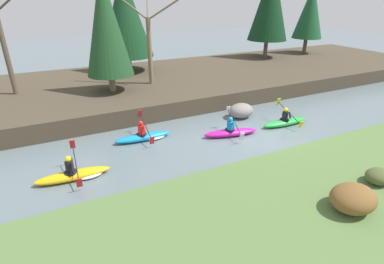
% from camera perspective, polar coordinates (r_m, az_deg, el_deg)
% --- Properties ---
extents(ground_plane, '(90.00, 90.00, 0.00)m').
position_cam_1_polar(ground_plane, '(15.09, 12.78, -0.81)').
color(ground_plane, slate).
extents(riverbank_near, '(44.00, 7.04, 0.58)m').
position_cam_1_polar(riverbank_near, '(11.64, 31.18, -10.75)').
color(riverbank_near, '#56753D').
rests_on(riverbank_near, ground).
extents(riverbank_far, '(44.00, 11.26, 0.99)m').
position_cam_1_polar(riverbank_far, '(22.58, -2.09, 9.70)').
color(riverbank_far, '#473D2D').
rests_on(riverbank_far, ground).
extents(conifer_tree_far_left, '(2.71, 2.71, 6.68)m').
position_cam_1_polar(conifer_tree_far_left, '(18.39, -16.12, 19.07)').
color(conifer_tree_far_left, '#7A664C').
rests_on(conifer_tree_far_left, riverbank_far).
extents(conifer_tree_left, '(3.80, 3.80, 7.01)m').
position_cam_1_polar(conifer_tree_left, '(23.43, -12.66, 21.03)').
color(conifer_tree_left, '#7A664C').
rests_on(conifer_tree_left, riverbank_far).
extents(conifer_tree_mid_left, '(3.54, 3.54, 7.93)m').
position_cam_1_polar(conifer_tree_mid_left, '(29.28, 14.68, 22.80)').
color(conifer_tree_mid_left, brown).
rests_on(conifer_tree_mid_left, riverbank_far).
extents(conifer_tree_centre, '(2.83, 2.83, 6.39)m').
position_cam_1_polar(conifer_tree_centre, '(32.73, 21.59, 20.61)').
color(conifer_tree_centre, brown).
rests_on(conifer_tree_centre, riverbank_far).
extents(bare_tree_mid_upstream, '(3.41, 3.37, 6.18)m').
position_cam_1_polar(bare_tree_mid_upstream, '(20.20, -32.18, 14.15)').
color(bare_tree_mid_upstream, brown).
rests_on(bare_tree_mid_upstream, riverbank_far).
extents(bare_tree_mid_downstream, '(3.04, 3.00, 5.46)m').
position_cam_1_polar(bare_tree_mid_downstream, '(19.82, -8.13, 16.42)').
color(bare_tree_mid_downstream, '#7A664C').
rests_on(bare_tree_mid_downstream, riverbank_far).
extents(shrub_clump_nearest, '(1.43, 1.19, 0.77)m').
position_cam_1_polar(shrub_clump_nearest, '(10.06, 28.35, -11.06)').
color(shrub_clump_nearest, brown).
rests_on(shrub_clump_nearest, riverbank_near).
extents(shrub_clump_second, '(0.94, 0.78, 0.51)m').
position_cam_1_polar(shrub_clump_second, '(11.87, 32.02, -7.15)').
color(shrub_clump_second, '#4C562D').
rests_on(shrub_clump_second, riverbank_near).
extents(kayaker_lead, '(2.78, 2.07, 1.20)m').
position_cam_1_polar(kayaker_lead, '(16.65, 17.36, 1.95)').
color(kayaker_lead, green).
rests_on(kayaker_lead, ground).
extents(kayaker_middle, '(2.79, 2.06, 1.20)m').
position_cam_1_polar(kayaker_middle, '(14.82, 7.45, 0.08)').
color(kayaker_middle, '#C61999').
rests_on(kayaker_middle, ground).
extents(kayaker_trailing, '(2.78, 2.07, 1.20)m').
position_cam_1_polar(kayaker_trailing, '(14.47, -8.92, -0.76)').
color(kayaker_trailing, '#1993D6').
rests_on(kayaker_trailing, ground).
extents(kayaker_far_back, '(2.78, 2.07, 1.20)m').
position_cam_1_polar(kayaker_far_back, '(12.20, -21.24, -7.47)').
color(kayaker_far_back, yellow).
rests_on(kayaker_far_back, ground).
extents(boulder_midstream, '(1.45, 1.14, 0.82)m').
position_cam_1_polar(boulder_midstream, '(17.07, 9.32, 4.03)').
color(boulder_midstream, gray).
rests_on(boulder_midstream, ground).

